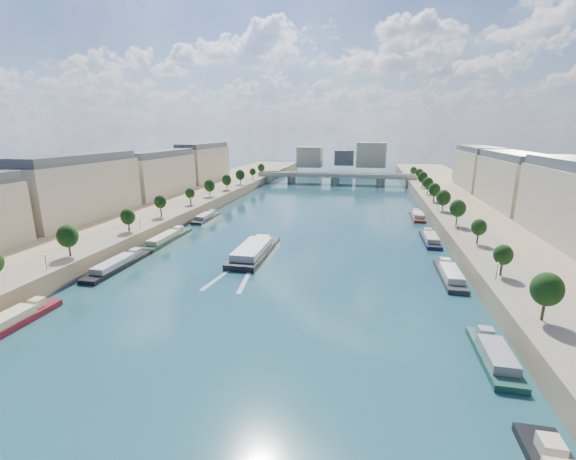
% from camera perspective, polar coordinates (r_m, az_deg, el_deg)
% --- Properties ---
extents(ground, '(700.00, 700.00, 0.00)m').
position_cam_1_polar(ground, '(151.07, 2.61, 0.01)').
color(ground, '#0C2636').
rests_on(ground, ground).
extents(quay_left, '(44.00, 520.00, 5.00)m').
position_cam_1_polar(quay_left, '(176.37, -21.16, 1.99)').
color(quay_left, '#9E8460').
rests_on(quay_left, ground).
extents(quay_right, '(44.00, 520.00, 5.00)m').
position_cam_1_polar(quay_right, '(156.65, 29.61, -0.45)').
color(quay_right, '#9E8460').
rests_on(quay_right, ground).
extents(pave_left, '(14.00, 520.00, 0.10)m').
position_cam_1_polar(pave_left, '(168.26, -16.93, 2.66)').
color(pave_left, gray).
rests_on(pave_left, quay_left).
extents(pave_right, '(14.00, 520.00, 0.10)m').
position_cam_1_polar(pave_right, '(152.03, 24.36, 0.75)').
color(pave_right, gray).
rests_on(pave_right, quay_right).
extents(trees_left, '(4.80, 268.80, 8.26)m').
position_cam_1_polar(trees_left, '(168.08, -16.14, 4.59)').
color(trees_left, '#382B1E').
rests_on(trees_left, ground).
extents(trees_right, '(4.80, 268.80, 8.26)m').
position_cam_1_polar(trees_right, '(160.13, 23.13, 3.52)').
color(trees_right, '#382B1E').
rests_on(trees_right, ground).
extents(lamps_left, '(0.36, 200.36, 4.28)m').
position_cam_1_polar(lamps_left, '(157.01, -17.27, 2.83)').
color(lamps_left, black).
rests_on(lamps_left, ground).
extents(lamps_right, '(0.36, 200.36, 4.28)m').
position_cam_1_polar(lamps_right, '(155.31, 22.47, 2.25)').
color(lamps_right, black).
rests_on(lamps_right, ground).
extents(buildings_left, '(16.00, 226.00, 23.20)m').
position_cam_1_polar(buildings_left, '(191.18, -22.93, 6.98)').
color(buildings_left, '#BEB292').
rests_on(buildings_left, ground).
extents(buildings_right, '(16.00, 226.00, 23.20)m').
position_cam_1_polar(buildings_right, '(169.70, 33.19, 4.92)').
color(buildings_right, '#BEB292').
rests_on(buildings_right, ground).
extents(skyline, '(79.00, 42.00, 22.00)m').
position_cam_1_polar(skyline, '(365.21, 8.72, 10.78)').
color(skyline, '#BEB292').
rests_on(skyline, ground).
extents(bridge, '(112.00, 12.00, 8.15)m').
position_cam_1_polar(bridge, '(281.57, 7.01, 7.79)').
color(bridge, '#C1B79E').
rests_on(bridge, ground).
extents(tour_barge, '(9.11, 31.84, 4.32)m').
position_cam_1_polar(tour_barge, '(121.23, -5.04, -3.11)').
color(tour_barge, black).
rests_on(tour_barge, ground).
extents(wake, '(10.76, 25.95, 0.04)m').
position_cam_1_polar(wake, '(106.85, -7.56, -6.38)').
color(wake, silver).
rests_on(wake, ground).
extents(moored_barges_left, '(5.00, 157.58, 3.60)m').
position_cam_1_polar(moored_barges_left, '(117.40, -24.84, -5.28)').
color(moored_barges_left, '#181733').
rests_on(moored_barges_left, ground).
extents(moored_barges_right, '(5.00, 161.44, 3.60)m').
position_cam_1_polar(moored_barges_right, '(111.75, 22.79, -6.04)').
color(moored_barges_right, black).
rests_on(moored_barges_right, ground).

